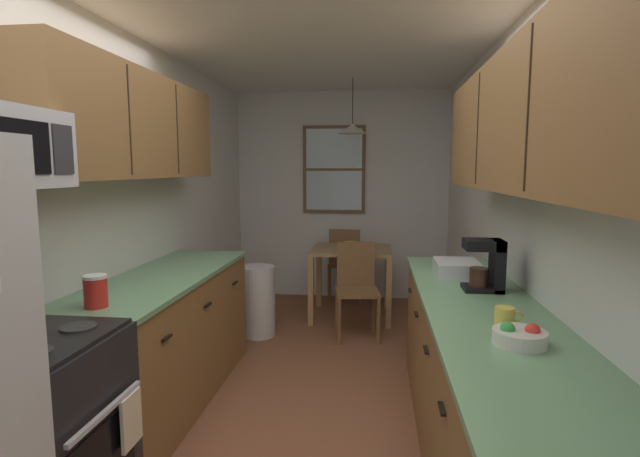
{
  "coord_description": "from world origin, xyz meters",
  "views": [
    {
      "loc": [
        0.43,
        -2.33,
        1.61
      ],
      "look_at": [
        -0.02,
        1.44,
        1.13
      ],
      "focal_mm": 26.87,
      "sensor_mm": 36.0,
      "label": 1
    }
  ],
  "objects_px": {
    "stove_range": "(32,442)",
    "trash_bin": "(258,301)",
    "table_serving_bowl": "(351,245)",
    "storage_canister": "(96,291)",
    "dining_table": "(351,260)",
    "dining_chair_near": "(357,285)",
    "mug_by_coffeemaker": "(505,317)",
    "dish_rack": "(457,268)",
    "dining_chair_far": "(346,261)",
    "fruit_bowl": "(520,336)",
    "coffee_maker": "(488,264)"
  },
  "relations": [
    {
      "from": "stove_range",
      "to": "trash_bin",
      "type": "relative_size",
      "value": 1.61
    },
    {
      "from": "trash_bin",
      "to": "table_serving_bowl",
      "type": "height_order",
      "value": "table_serving_bowl"
    },
    {
      "from": "storage_canister",
      "to": "dining_table",
      "type": "bearing_deg",
      "value": 67.77
    },
    {
      "from": "dining_chair_near",
      "to": "trash_bin",
      "type": "height_order",
      "value": "dining_chair_near"
    },
    {
      "from": "dining_table",
      "to": "dining_chair_near",
      "type": "height_order",
      "value": "dining_chair_near"
    },
    {
      "from": "mug_by_coffeemaker",
      "to": "dish_rack",
      "type": "bearing_deg",
      "value": 92.4
    },
    {
      "from": "trash_bin",
      "to": "table_serving_bowl",
      "type": "bearing_deg",
      "value": 41.27
    },
    {
      "from": "dining_chair_far",
      "to": "dish_rack",
      "type": "relative_size",
      "value": 2.65
    },
    {
      "from": "dining_chair_near",
      "to": "fruit_bowl",
      "type": "height_order",
      "value": "fruit_bowl"
    },
    {
      "from": "stove_range",
      "to": "storage_canister",
      "type": "bearing_deg",
      "value": 90.61
    },
    {
      "from": "table_serving_bowl",
      "to": "coffee_maker",
      "type": "bearing_deg",
      "value": -68.4
    },
    {
      "from": "dining_table",
      "to": "dining_chair_near",
      "type": "bearing_deg",
      "value": -82.06
    },
    {
      "from": "dining_chair_far",
      "to": "table_serving_bowl",
      "type": "relative_size",
      "value": 5.35
    },
    {
      "from": "storage_canister",
      "to": "fruit_bowl",
      "type": "height_order",
      "value": "storage_canister"
    },
    {
      "from": "mug_by_coffeemaker",
      "to": "table_serving_bowl",
      "type": "bearing_deg",
      "value": 105.89
    },
    {
      "from": "dining_chair_near",
      "to": "mug_by_coffeemaker",
      "type": "bearing_deg",
      "value": -72.03
    },
    {
      "from": "trash_bin",
      "to": "dining_table",
      "type": "bearing_deg",
      "value": 39.04
    },
    {
      "from": "dining_table",
      "to": "dining_chair_near",
      "type": "xyz_separation_m",
      "value": [
        0.08,
        -0.59,
        -0.13
      ]
    },
    {
      "from": "coffee_maker",
      "to": "table_serving_bowl",
      "type": "distance_m",
      "value": 2.51
    },
    {
      "from": "mug_by_coffeemaker",
      "to": "dish_rack",
      "type": "height_order",
      "value": "dish_rack"
    },
    {
      "from": "dining_chair_near",
      "to": "storage_canister",
      "type": "relative_size",
      "value": 5.34
    },
    {
      "from": "coffee_maker",
      "to": "stove_range",
      "type": "bearing_deg",
      "value": -151.87
    },
    {
      "from": "dining_table",
      "to": "coffee_maker",
      "type": "xyz_separation_m",
      "value": [
        0.91,
        -2.27,
        0.43
      ]
    },
    {
      "from": "table_serving_bowl",
      "to": "stove_range",
      "type": "bearing_deg",
      "value": -108.62
    },
    {
      "from": "dish_rack",
      "to": "fruit_bowl",
      "type": "bearing_deg",
      "value": -87.97
    },
    {
      "from": "dining_chair_near",
      "to": "dining_chair_far",
      "type": "xyz_separation_m",
      "value": [
        -0.18,
        1.17,
        0.0
      ]
    },
    {
      "from": "dining_chair_near",
      "to": "dish_rack",
      "type": "bearing_deg",
      "value": -61.16
    },
    {
      "from": "storage_canister",
      "to": "dish_rack",
      "type": "bearing_deg",
      "value": 26.23
    },
    {
      "from": "mug_by_coffeemaker",
      "to": "table_serving_bowl",
      "type": "xyz_separation_m",
      "value": [
        -0.85,
        2.99,
        -0.16
      ]
    },
    {
      "from": "dining_chair_near",
      "to": "storage_canister",
      "type": "distance_m",
      "value": 2.64
    },
    {
      "from": "coffee_maker",
      "to": "mug_by_coffeemaker",
      "type": "distance_m",
      "value": 0.68
    },
    {
      "from": "dining_chair_near",
      "to": "fruit_bowl",
      "type": "xyz_separation_m",
      "value": [
        0.76,
        -2.57,
        0.44
      ]
    },
    {
      "from": "stove_range",
      "to": "dining_chair_far",
      "type": "height_order",
      "value": "stove_range"
    },
    {
      "from": "trash_bin",
      "to": "fruit_bowl",
      "type": "distance_m",
      "value": 3.05
    },
    {
      "from": "stove_range",
      "to": "storage_canister",
      "type": "height_order",
      "value": "stove_range"
    },
    {
      "from": "trash_bin",
      "to": "table_serving_bowl",
      "type": "distance_m",
      "value": 1.23
    },
    {
      "from": "dining_chair_far",
      "to": "dining_table",
      "type": "bearing_deg",
      "value": -80.92
    },
    {
      "from": "stove_range",
      "to": "dining_chair_far",
      "type": "xyz_separation_m",
      "value": [
        1.07,
        3.97,
        0.03
      ]
    },
    {
      "from": "stove_range",
      "to": "dish_rack",
      "type": "bearing_deg",
      "value": 37.21
    },
    {
      "from": "dining_chair_near",
      "to": "table_serving_bowl",
      "type": "distance_m",
      "value": 0.71
    },
    {
      "from": "dining_table",
      "to": "mug_by_coffeemaker",
      "type": "height_order",
      "value": "mug_by_coffeemaker"
    },
    {
      "from": "dining_table",
      "to": "coffee_maker",
      "type": "bearing_deg",
      "value": -68.1
    },
    {
      "from": "dining_table",
      "to": "table_serving_bowl",
      "type": "distance_m",
      "value": 0.17
    },
    {
      "from": "trash_bin",
      "to": "coffee_maker",
      "type": "xyz_separation_m",
      "value": [
        1.78,
        -1.57,
        0.72
      ]
    },
    {
      "from": "stove_range",
      "to": "coffee_maker",
      "type": "xyz_separation_m",
      "value": [
        2.08,
        1.11,
        0.59
      ]
    },
    {
      "from": "coffee_maker",
      "to": "dish_rack",
      "type": "xyz_separation_m",
      "value": [
        -0.11,
        0.38,
        -0.11
      ]
    },
    {
      "from": "dish_rack",
      "to": "dining_chair_far",
      "type": "bearing_deg",
      "value": 109.83
    },
    {
      "from": "dining_chair_near",
      "to": "fruit_bowl",
      "type": "bearing_deg",
      "value": -73.48
    },
    {
      "from": "storage_canister",
      "to": "table_serving_bowl",
      "type": "distance_m",
      "value": 3.14
    },
    {
      "from": "stove_range",
      "to": "dining_table",
      "type": "height_order",
      "value": "stove_range"
    }
  ]
}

